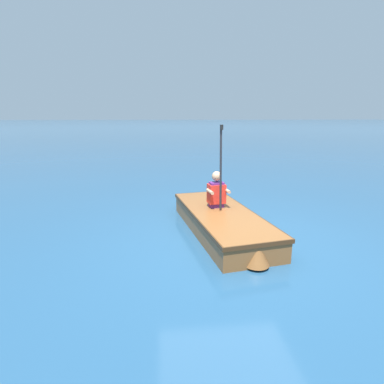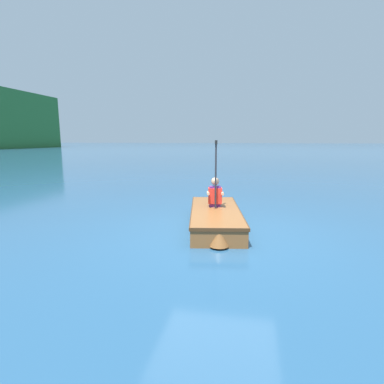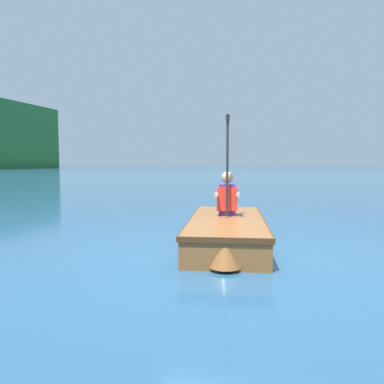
{
  "view_description": "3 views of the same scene",
  "coord_description": "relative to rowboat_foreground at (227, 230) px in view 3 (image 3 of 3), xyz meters",
  "views": [
    {
      "loc": [
        -4.2,
        1.09,
        1.92
      ],
      "look_at": [
        0.52,
        0.63,
        0.71
      ],
      "focal_mm": 28.0,
      "sensor_mm": 36.0,
      "label": 1
    },
    {
      "loc": [
        -5.54,
        -0.6,
        1.8
      ],
      "look_at": [
        0.52,
        0.63,
        0.71
      ],
      "focal_mm": 28.0,
      "sensor_mm": 36.0,
      "label": 2
    },
    {
      "loc": [
        -4.52,
        -0.81,
        1.13
      ],
      "look_at": [
        0.52,
        0.63,
        0.71
      ],
      "focal_mm": 35.0,
      "sensor_mm": 36.0,
      "label": 3
    }
  ],
  "objects": [
    {
      "name": "ground_plane",
      "position": [
        -0.48,
        -0.12,
        -0.21
      ],
      "size": [
        300.0,
        300.0,
        0.0
      ],
      "primitive_type": "plane",
      "color": "navy"
    },
    {
      "name": "rowboat_foreground",
      "position": [
        0.0,
        0.0,
        0.0
      ],
      "size": [
        2.88,
        1.46,
        0.36
      ],
      "color": "brown",
      "rests_on": "ground"
    },
    {
      "name": "person_paddler",
      "position": [
        0.29,
        0.05,
        0.45
      ],
      "size": [
        0.38,
        0.4,
        1.42
      ],
      "color": "#592672",
      "rests_on": "rowboat_foreground"
    }
  ]
}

